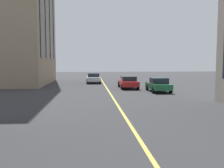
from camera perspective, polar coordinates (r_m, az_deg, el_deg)
The scene contains 4 objects.
lane_centre_line at distance 16.52m, azimuth 1.53°, elevation -5.23°, with size 80.00×0.16×0.01m.
car_green_far at distance 25.26m, azimuth 10.55°, elevation -0.17°, with size 3.90×1.89×1.40m.
car_red_mid at distance 28.22m, azimuth 3.70°, elevation 0.45°, with size 4.40×1.95×1.37m.
car_silver_parked_a at distance 35.57m, azimuth -4.22°, elevation 1.39°, with size 4.40×1.95×1.37m.
Camera 1 is at (3.84, 1.84, 2.94)m, focal length 40.14 mm.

